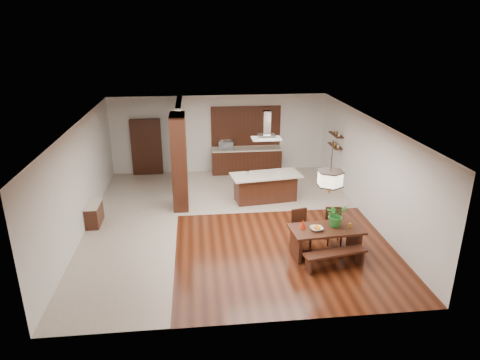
{
  "coord_description": "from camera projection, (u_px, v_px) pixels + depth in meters",
  "views": [
    {
      "loc": [
        -0.91,
        -11.13,
        5.37
      ],
      "look_at": [
        0.3,
        0.0,
        1.25
      ],
      "focal_mm": 32.0,
      "sensor_mm": 36.0,
      "label": 1
    }
  ],
  "objects": [
    {
      "name": "room_shell",
      "position": [
        229.0,
        152.0,
        11.62
      ],
      "size": [
        9.0,
        9.04,
        2.92
      ],
      "color": "#39160A",
      "rests_on": "ground"
    },
    {
      "name": "dining_chair_left",
      "position": [
        302.0,
        229.0,
        10.8
      ],
      "size": [
        0.51,
        0.51,
        0.96
      ],
      "primitive_type": null,
      "rotation": [
        0.0,
        0.0,
        0.22
      ],
      "color": "black",
      "rests_on": "ground"
    },
    {
      "name": "island_cup",
      "position": [
        279.0,
        173.0,
        13.4
      ],
      "size": [
        0.13,
        0.13,
        0.09
      ],
      "primitive_type": "imported",
      "rotation": [
        0.0,
        0.0,
        0.08
      ],
      "color": "silver",
      "rests_on": "kitchen_island"
    },
    {
      "name": "foliage_plant",
      "position": [
        336.0,
        215.0,
        10.32
      ],
      "size": [
        0.64,
        0.6,
        0.58
      ],
      "primitive_type": "imported",
      "rotation": [
        0.0,
        0.0,
        0.32
      ],
      "color": "#28792A",
      "rests_on": "dining_table"
    },
    {
      "name": "pendant_lantern",
      "position": [
        331.0,
        168.0,
        9.78
      ],
      "size": [
        0.64,
        0.64,
        1.31
      ],
      "primitive_type": null,
      "color": "beige",
      "rests_on": "room_shell"
    },
    {
      "name": "gold_ornament",
      "position": [
        350.0,
        225.0,
        10.31
      ],
      "size": [
        0.09,
        0.09,
        0.11
      ],
      "primitive_type": "cylinder",
      "rotation": [
        0.0,
        0.0,
        0.18
      ],
      "color": "gold",
      "rests_on": "dining_table"
    },
    {
      "name": "kitchen_window",
      "position": [
        246.0,
        126.0,
        15.99
      ],
      "size": [
        2.6,
        0.08,
        1.5
      ],
      "primitive_type": "cube",
      "color": "olive",
      "rests_on": "room_shell"
    },
    {
      "name": "partition_stub",
      "position": [
        181.0,
        144.0,
        14.77
      ],
      "size": [
        0.18,
        2.4,
        2.9
      ],
      "primitive_type": "cube",
      "color": "silver",
      "rests_on": "ground"
    },
    {
      "name": "dining_bench",
      "position": [
        335.0,
        260.0,
        9.91
      ],
      "size": [
        1.55,
        0.61,
        0.43
      ],
      "primitive_type": null,
      "rotation": [
        0.0,
        0.0,
        0.19
      ],
      "color": "black",
      "rests_on": "ground"
    },
    {
      "name": "dining_table",
      "position": [
        326.0,
        235.0,
        10.37
      ],
      "size": [
        1.8,
        1.0,
        0.72
      ],
      "rotation": [
        0.0,
        0.0,
        0.08
      ],
      "color": "black",
      "rests_on": "ground"
    },
    {
      "name": "tile_hallway",
      "position": [
        133.0,
        225.0,
        12.05
      ],
      "size": [
        2.5,
        9.0,
        0.01
      ],
      "primitive_type": "cube",
      "color": "beige",
      "rests_on": "ground"
    },
    {
      "name": "kitchen_island",
      "position": [
        265.0,
        187.0,
        13.6
      ],
      "size": [
        2.29,
        1.23,
        0.9
      ],
      "rotation": [
        0.0,
        0.0,
        0.14
      ],
      "color": "black",
      "rests_on": "ground"
    },
    {
      "name": "dining_chair_right",
      "position": [
        334.0,
        226.0,
        10.96
      ],
      "size": [
        0.45,
        0.45,
        0.93
      ],
      "primitive_type": null,
      "rotation": [
        0.0,
        0.0,
        -0.11
      ],
      "color": "black",
      "rests_on": "ground"
    },
    {
      "name": "hallway_console",
      "position": [
        94.0,
        214.0,
        12.02
      ],
      "size": [
        0.37,
        0.88,
        0.63
      ],
      "primitive_type": "cube",
      "color": "black",
      "rests_on": "ground"
    },
    {
      "name": "shelf_lower",
      "position": [
        335.0,
        146.0,
        14.66
      ],
      "size": [
        0.26,
        0.9,
        0.04
      ],
      "primitive_type": "cube",
      "color": "black",
      "rests_on": "room_shell"
    },
    {
      "name": "shelf_upper",
      "position": [
        336.0,
        135.0,
        14.52
      ],
      "size": [
        0.26,
        0.9,
        0.04
      ],
      "primitive_type": "cube",
      "color": "black",
      "rests_on": "room_shell"
    },
    {
      "name": "rear_counter",
      "position": [
        246.0,
        160.0,
        16.18
      ],
      "size": [
        2.6,
        0.62,
        0.95
      ],
      "color": "black",
      "rests_on": "ground"
    },
    {
      "name": "microwave",
      "position": [
        226.0,
        145.0,
        15.89
      ],
      "size": [
        0.54,
        0.37,
        0.3
      ],
      "primitive_type": "imported",
      "rotation": [
        0.0,
        0.0,
        -0.02
      ],
      "color": "silver",
      "rests_on": "rear_counter"
    },
    {
      "name": "partition_pier",
      "position": [
        179.0,
        162.0,
        12.81
      ],
      "size": [
        0.45,
        1.0,
        2.9
      ],
      "primitive_type": "cube",
      "color": "black",
      "rests_on": "ground"
    },
    {
      "name": "soffit_band",
      "position": [
        229.0,
        123.0,
        11.33
      ],
      "size": [
        8.0,
        9.0,
        0.02
      ],
      "primitive_type": "cube",
      "color": "#3D210F",
      "rests_on": "room_shell"
    },
    {
      "name": "hallway_doorway",
      "position": [
        147.0,
        147.0,
        15.8
      ],
      "size": [
        1.1,
        0.2,
        2.1
      ],
      "primitive_type": "cube",
      "color": "black",
      "rests_on": "ground"
    },
    {
      "name": "tile_kitchen",
      "position": [
        259.0,
        188.0,
        14.79
      ],
      "size": [
        5.5,
        4.0,
        0.01
      ],
      "primitive_type": "cube",
      "color": "beige",
      "rests_on": "ground"
    },
    {
      "name": "napkin_cone",
      "position": [
        303.0,
        224.0,
        10.25
      ],
      "size": [
        0.18,
        0.18,
        0.24
      ],
      "primitive_type": "cone",
      "rotation": [
        0.0,
        0.0,
        0.15
      ],
      "color": "#B5260C",
      "rests_on": "dining_table"
    },
    {
      "name": "range_hood",
      "position": [
        267.0,
        125.0,
        12.91
      ],
      "size": [
        0.9,
        0.55,
        0.87
      ],
      "primitive_type": null,
      "color": "silver",
      "rests_on": "room_shell"
    },
    {
      "name": "fruit_bowl",
      "position": [
        316.0,
        229.0,
        10.19
      ],
      "size": [
        0.31,
        0.31,
        0.07
      ],
      "primitive_type": "imported",
      "rotation": [
        0.0,
        0.0,
        0.04
      ],
      "color": "#BAAFA2",
      "rests_on": "dining_table"
    }
  ]
}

